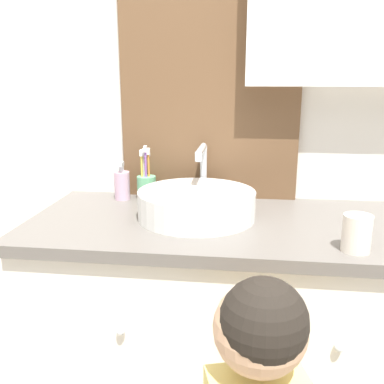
# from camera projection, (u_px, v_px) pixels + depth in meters

# --- Properties ---
(wall_back) EXTENTS (3.20, 0.18, 2.50)m
(wall_back) POSITION_uv_depth(u_px,v_px,m) (244.00, 66.00, 1.48)
(wall_back) COLOR silver
(wall_back) RESTS_ON ground_plane
(vanity_counter) EXTENTS (1.25, 0.57, 0.82)m
(vanity_counter) POSITION_uv_depth(u_px,v_px,m) (229.00, 338.00, 1.41)
(vanity_counter) COLOR silver
(vanity_counter) RESTS_ON ground_plane
(sink_basin) EXTENTS (0.36, 0.42, 0.21)m
(sink_basin) POSITION_uv_depth(u_px,v_px,m) (197.00, 203.00, 1.33)
(sink_basin) COLOR white
(sink_basin) RESTS_ON vanity_counter
(toothbrush_holder) EXTENTS (0.07, 0.07, 0.19)m
(toothbrush_holder) POSITION_uv_depth(u_px,v_px,m) (146.00, 185.00, 1.53)
(toothbrush_holder) COLOR #66B27F
(toothbrush_holder) RESTS_ON vanity_counter
(soap_dispenser) EXTENTS (0.06, 0.06, 0.14)m
(soap_dispenser) POSITION_uv_depth(u_px,v_px,m) (122.00, 185.00, 1.53)
(soap_dispenser) COLOR #CCA3BC
(soap_dispenser) RESTS_ON vanity_counter
(drinking_cup) EXTENTS (0.07, 0.07, 0.09)m
(drinking_cup) POSITION_uv_depth(u_px,v_px,m) (357.00, 233.00, 1.07)
(drinking_cup) COLOR silver
(drinking_cup) RESTS_ON vanity_counter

